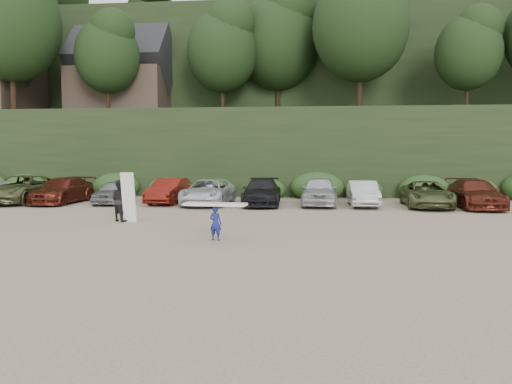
# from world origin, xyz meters

# --- Properties ---
(ground) EXTENTS (120.00, 120.00, 0.00)m
(ground) POSITION_xyz_m (0.00, 0.00, 0.00)
(ground) COLOR tan
(ground) RESTS_ON ground
(hillside_backdrop) EXTENTS (90.00, 41.50, 28.00)m
(hillside_backdrop) POSITION_xyz_m (-0.26, 35.93, 11.22)
(hillside_backdrop) COLOR black
(hillside_backdrop) RESTS_ON ground
(parked_cars) EXTENTS (33.84, 5.85, 1.65)m
(parked_cars) POSITION_xyz_m (-2.82, 9.82, 0.76)
(parked_cars) COLOR #A6A7AB
(parked_cars) RESTS_ON ground
(child_surfer) EXTENTS (2.19, 0.79, 1.29)m
(child_surfer) POSITION_xyz_m (0.86, -1.57, 0.87)
(child_surfer) COLOR navy
(child_surfer) RESTS_ON ground
(adult_surfer) EXTENTS (1.36, 1.04, 2.15)m
(adult_surfer) POSITION_xyz_m (-4.09, 2.62, 0.92)
(adult_surfer) COLOR black
(adult_surfer) RESTS_ON ground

